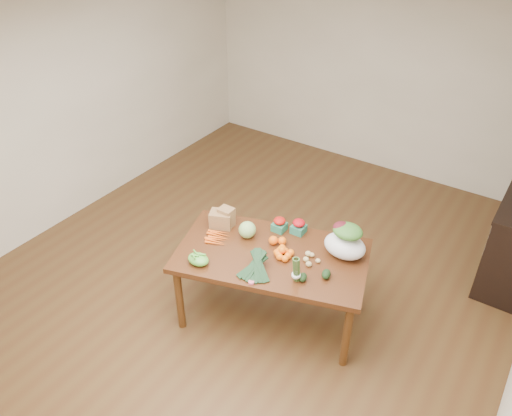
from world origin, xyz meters
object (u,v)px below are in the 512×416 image
Objects in this scene: paper_bag at (221,218)px; mandarin_cluster at (282,252)px; asparagus_bundle at (297,269)px; dining_table at (271,285)px; salad_bag at (345,242)px; cabbage at (247,230)px; kale_bunch at (255,268)px.

paper_bag is 1.51× the size of mandarin_cluster.
asparagus_bundle is (0.97, -0.27, 0.03)m from paper_bag.
salad_bag reaches higher than dining_table.
cabbage is (-0.32, 0.08, 0.45)m from dining_table.
asparagus_bundle is (0.32, 0.13, 0.05)m from kale_bunch.
salad_bag is (0.50, 0.65, 0.06)m from kale_bunch.
asparagus_bundle is 0.67× the size of salad_bag.
kale_bunch reaches higher than dining_table.
asparagus_bundle is (0.35, -0.19, 0.50)m from dining_table.
dining_table is 0.64m from asparagus_bundle.
cabbage reaches higher than mandarin_cluster.
salad_bag is at bearing 12.33° from paper_bag.
salad_bag reaches higher than cabbage.
dining_table is 10.48× the size of cabbage.
cabbage is 0.41m from mandarin_cluster.
paper_bag is at bearing -167.67° from salad_bag.
salad_bag is (1.15, 0.25, 0.05)m from paper_bag.
dining_table is at bearing -7.34° from paper_bag.
salad_bag is at bearing 14.56° from dining_table.
kale_bunch is at bearing -99.56° from mandarin_cluster.
kale_bunch is 0.83m from salad_bag.
mandarin_cluster is 0.34m from asparagus_bundle.
dining_table is 0.56m from kale_bunch.
salad_bag is (0.44, 0.31, 0.09)m from mandarin_cluster.
dining_table is 4.17× the size of kale_bunch.
paper_bag is 0.73× the size of salad_bag.
asparagus_bundle reaches higher than paper_bag.
kale_bunch is at bearing -48.81° from cabbage.
asparagus_bundle is at bearing -38.66° from mandarin_cluster.
dining_table is 6.67× the size of asparagus_bundle.
salad_bag reaches higher than asparagus_bundle.
cabbage is 0.72m from asparagus_bundle.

